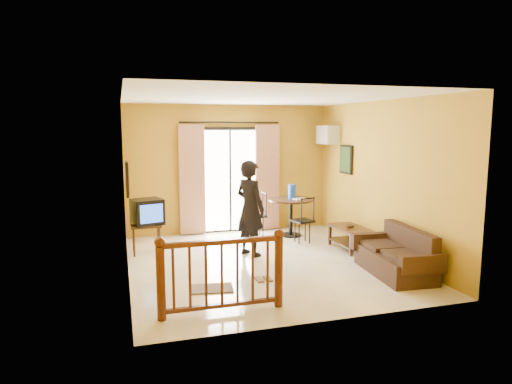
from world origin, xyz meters
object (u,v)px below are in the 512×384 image
object	(u,v)px
dining_table	(291,206)
sofa	(397,257)
standing_person	(250,208)
coffee_table	(350,235)
television	(147,212)

from	to	relation	value
dining_table	sofa	world-z (taller)	dining_table
standing_person	coffee_table	bearing A→B (deg)	-124.45
coffee_table	television	bearing A→B (deg)	167.41
dining_table	standing_person	size ratio (longest dim) A/B	0.55
television	dining_table	size ratio (longest dim) A/B	0.65
standing_person	television	bearing A→B (deg)	40.50
television	standing_person	distance (m)	1.90
sofa	standing_person	size ratio (longest dim) A/B	0.92
television	dining_table	bearing A→B (deg)	-5.64
coffee_table	sofa	bearing A→B (deg)	-90.07
coffee_table	sofa	distance (m)	1.55
television	dining_table	world-z (taller)	television
sofa	standing_person	distance (m)	2.66
dining_table	sofa	distance (m)	3.01
sofa	television	bearing A→B (deg)	152.22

